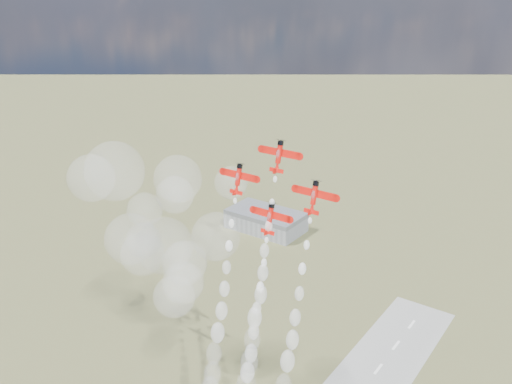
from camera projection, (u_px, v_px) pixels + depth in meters
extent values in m
cube|color=gray|center=(266.00, 222.00, 363.67)|extent=(50.00, 28.00, 10.00)
cube|color=#595B60|center=(266.00, 213.00, 361.35)|extent=(50.00, 28.00, 3.00)
cylinder|color=red|center=(279.00, 154.00, 142.09)|extent=(1.39, 2.55, 5.34)
cylinder|color=black|center=(281.00, 143.00, 141.63)|extent=(1.59, 1.77, 1.33)
cube|color=red|center=(280.00, 153.00, 142.33)|extent=(12.09, 0.67, 1.98)
cube|color=white|center=(270.00, 150.00, 144.19)|extent=(4.76, 0.16, 0.54)
cube|color=white|center=(291.00, 155.00, 140.66)|extent=(4.76, 0.16, 0.54)
cube|color=red|center=(276.00, 170.00, 142.73)|extent=(4.36, 0.37, 1.09)
cube|color=red|center=(275.00, 171.00, 142.15)|extent=(0.14, 1.94, 1.65)
ellipsoid|color=silver|center=(278.00, 154.00, 141.66)|extent=(1.09, 1.52, 2.62)
cone|color=red|center=(277.00, 167.00, 142.67)|extent=(1.39, 1.95, 2.83)
cylinder|color=red|center=(238.00, 176.00, 150.02)|extent=(1.39, 2.55, 5.34)
cylinder|color=black|center=(240.00, 167.00, 149.55)|extent=(1.59, 1.77, 1.33)
cube|color=red|center=(239.00, 175.00, 150.26)|extent=(12.09, 0.67, 1.98)
cube|color=white|center=(230.00, 173.00, 152.12)|extent=(4.76, 0.16, 0.54)
cube|color=white|center=(249.00, 178.00, 148.59)|extent=(4.76, 0.16, 0.54)
cube|color=red|center=(236.00, 192.00, 150.65)|extent=(4.36, 0.37, 1.09)
cube|color=red|center=(234.00, 193.00, 150.07)|extent=(0.14, 1.94, 1.65)
ellipsoid|color=silver|center=(237.00, 177.00, 149.59)|extent=(1.09, 1.52, 2.62)
cone|color=red|center=(237.00, 189.00, 150.60)|extent=(1.39, 1.95, 2.83)
cylinder|color=red|center=(314.00, 194.00, 137.02)|extent=(1.39, 2.55, 5.34)
cylinder|color=black|center=(316.00, 184.00, 136.55)|extent=(1.59, 1.77, 1.33)
cube|color=red|center=(315.00, 193.00, 137.26)|extent=(12.09, 0.67, 1.98)
cube|color=white|center=(304.00, 191.00, 139.12)|extent=(4.76, 0.16, 0.54)
cube|color=white|center=(327.00, 196.00, 135.59)|extent=(4.76, 0.16, 0.54)
cube|color=red|center=(311.00, 212.00, 137.65)|extent=(4.36, 0.37, 1.09)
cube|color=red|center=(310.00, 213.00, 137.07)|extent=(0.14, 1.94, 1.65)
ellipsoid|color=silver|center=(313.00, 195.00, 136.59)|extent=(1.09, 1.52, 2.62)
cone|color=red|center=(312.00, 209.00, 137.60)|extent=(1.39, 1.95, 2.83)
cylinder|color=red|center=(270.00, 216.00, 144.94)|extent=(1.39, 2.55, 5.34)
cylinder|color=black|center=(272.00, 206.00, 144.48)|extent=(1.59, 1.77, 1.33)
cube|color=red|center=(271.00, 215.00, 145.18)|extent=(12.09, 0.67, 1.98)
cube|color=white|center=(261.00, 212.00, 147.05)|extent=(4.76, 0.16, 0.54)
cube|color=white|center=(281.00, 217.00, 143.51)|extent=(4.76, 0.16, 0.54)
cube|color=red|center=(268.00, 232.00, 145.58)|extent=(4.36, 0.37, 1.09)
cube|color=red|center=(266.00, 233.00, 145.00)|extent=(0.14, 1.94, 1.65)
ellipsoid|color=silver|center=(269.00, 216.00, 144.51)|extent=(1.09, 1.52, 2.62)
cone|color=red|center=(268.00, 229.00, 145.52)|extent=(1.39, 1.95, 2.83)
sphere|color=white|center=(275.00, 179.00, 143.31)|extent=(1.04, 1.04, 1.04)
sphere|color=white|center=(272.00, 203.00, 144.47)|extent=(1.50, 1.50, 1.50)
sphere|color=white|center=(269.00, 226.00, 145.51)|extent=(1.96, 1.96, 1.96)
sphere|color=white|center=(264.00, 251.00, 146.42)|extent=(2.42, 2.42, 2.42)
sphere|color=white|center=(263.00, 273.00, 147.52)|extent=(2.88, 2.88, 2.88)
sphere|color=white|center=(261.00, 294.00, 148.76)|extent=(3.34, 3.34, 3.34)
sphere|color=white|center=(255.00, 318.00, 149.40)|extent=(3.80, 3.80, 3.80)
sphere|color=white|center=(252.00, 340.00, 151.19)|extent=(4.26, 4.26, 4.26)
sphere|color=white|center=(249.00, 362.00, 152.37)|extent=(4.72, 4.72, 4.72)
sphere|color=white|center=(235.00, 201.00, 151.14)|extent=(1.04, 1.04, 1.04)
sphere|color=white|center=(232.00, 223.00, 152.35)|extent=(1.50, 1.50, 1.50)
sphere|color=white|center=(229.00, 246.00, 153.21)|extent=(1.96, 1.96, 1.96)
sphere|color=white|center=(227.00, 267.00, 154.77)|extent=(2.42, 2.42, 2.42)
sphere|color=white|center=(224.00, 289.00, 155.43)|extent=(2.88, 2.88, 2.88)
sphere|color=white|center=(222.00, 311.00, 156.68)|extent=(3.34, 3.34, 3.34)
sphere|color=white|center=(218.00, 333.00, 157.51)|extent=(3.80, 3.80, 3.80)
sphere|color=white|center=(214.00, 354.00, 158.77)|extent=(4.26, 4.26, 4.26)
sphere|color=white|center=(212.00, 374.00, 160.14)|extent=(4.72, 4.72, 4.72)
sphere|color=white|center=(310.00, 221.00, 138.36)|extent=(1.04, 1.04, 1.04)
sphere|color=white|center=(307.00, 245.00, 139.42)|extent=(1.50, 1.50, 1.50)
sphere|color=white|center=(302.00, 269.00, 140.16)|extent=(1.96, 1.96, 1.96)
sphere|color=white|center=(299.00, 293.00, 141.72)|extent=(2.42, 2.42, 2.42)
sphere|color=white|center=(295.00, 318.00, 142.27)|extent=(2.88, 2.88, 2.88)
sphere|color=white|center=(292.00, 340.00, 143.55)|extent=(3.34, 3.34, 3.34)
sphere|color=white|center=(287.00, 361.00, 145.17)|extent=(3.80, 3.80, 3.80)
sphere|color=white|center=(266.00, 240.00, 146.02)|extent=(1.04, 1.04, 1.04)
sphere|color=white|center=(264.00, 263.00, 147.13)|extent=(1.50, 1.50, 1.50)
sphere|color=white|center=(260.00, 287.00, 148.09)|extent=(1.96, 1.96, 1.96)
sphere|color=white|center=(257.00, 308.00, 149.12)|extent=(2.42, 2.42, 2.42)
sphere|color=white|center=(254.00, 331.00, 150.12)|extent=(2.88, 2.88, 2.88)
sphere|color=white|center=(251.00, 353.00, 151.60)|extent=(3.34, 3.34, 3.34)
sphere|color=white|center=(247.00, 372.00, 153.04)|extent=(3.80, 3.80, 3.80)
sphere|color=white|center=(91.00, 178.00, 187.31)|extent=(16.64, 16.64, 16.64)
sphere|color=white|center=(115.00, 171.00, 194.85)|extent=(21.75, 21.75, 21.75)
sphere|color=white|center=(231.00, 183.00, 164.69)|extent=(10.17, 10.17, 10.17)
sphere|color=white|center=(174.00, 296.00, 182.72)|extent=(14.39, 14.39, 14.39)
sphere|color=white|center=(175.00, 195.00, 161.49)|extent=(11.36, 11.36, 11.36)
sphere|color=white|center=(185.00, 263.00, 189.86)|extent=(15.73, 15.73, 15.73)
sphere|color=white|center=(145.00, 210.00, 195.60)|extent=(12.89, 12.89, 12.89)
sphere|color=white|center=(142.00, 254.00, 206.27)|extent=(16.71, 16.71, 16.71)
sphere|color=white|center=(144.00, 240.00, 211.09)|extent=(13.92, 13.92, 13.92)
sphere|color=white|center=(216.00, 237.00, 188.81)|extent=(17.23, 17.23, 17.23)
sphere|color=white|center=(178.00, 179.00, 185.34)|extent=(16.60, 16.60, 16.60)
sphere|color=white|center=(183.00, 283.00, 185.71)|extent=(14.37, 14.37, 14.37)
sphere|color=white|center=(131.00, 239.00, 212.07)|extent=(20.38, 20.38, 20.38)
sphere|color=white|center=(164.00, 246.00, 205.93)|extent=(21.92, 21.92, 21.92)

